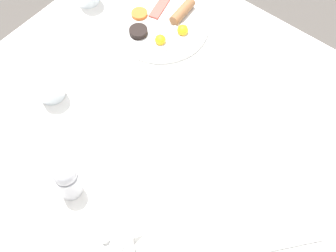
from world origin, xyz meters
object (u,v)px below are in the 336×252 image
(napkin_folded, at_px, (275,221))
(knife_by_plate, at_px, (265,85))
(breakfast_plate, at_px, (162,25))
(water_glass_short, at_px, (48,82))
(teapot_near, at_px, (107,249))
(salt_grinder, at_px, (67,179))

(napkin_folded, height_order, knife_by_plate, napkin_folded)
(breakfast_plate, xyz_separation_m, napkin_folded, (-0.56, 0.29, -0.01))
(napkin_folded, distance_m, knife_by_plate, 0.37)
(breakfast_plate, height_order, water_glass_short, water_glass_short)
(water_glass_short, distance_m, knife_by_plate, 0.56)
(breakfast_plate, distance_m, teapot_near, 0.66)
(breakfast_plate, bearing_deg, napkin_folded, 152.92)
(salt_grinder, relative_size, knife_by_plate, 0.55)
(teapot_near, relative_size, knife_by_plate, 0.90)
(breakfast_plate, relative_size, water_glass_short, 2.49)
(knife_by_plate, bearing_deg, breakfast_plate, 2.03)
(teapot_near, distance_m, knife_by_plate, 0.59)
(napkin_folded, bearing_deg, salt_grinder, 30.10)
(water_glass_short, bearing_deg, teapot_near, 152.16)
(teapot_near, relative_size, water_glass_short, 1.69)
(salt_grinder, bearing_deg, napkin_folded, -149.90)
(napkin_folded, bearing_deg, water_glass_short, 6.72)
(breakfast_plate, distance_m, knife_by_plate, 0.34)
(breakfast_plate, distance_m, napkin_folded, 0.63)
(teapot_near, height_order, water_glass_short, teapot_near)
(breakfast_plate, distance_m, water_glass_short, 0.37)
(teapot_near, xyz_separation_m, salt_grinder, (0.17, -0.05, 0.01))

